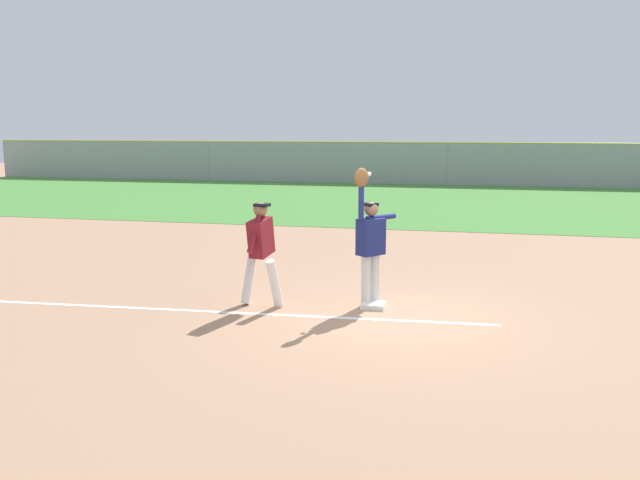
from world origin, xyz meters
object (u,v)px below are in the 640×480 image
Objects in this scene: runner at (261,247)px; parked_car_green at (540,169)px; first_base at (373,305)px; parked_car_blue at (439,168)px; parked_car_black at (347,166)px; baseball at (369,174)px; fielder at (370,239)px.

runner is 0.38× the size of parked_car_green.
first_base is 26.54m from parked_car_blue.
parked_car_black is (-5.31, 26.63, 0.63)m from first_base.
baseball reaches higher than runner.
parked_car_blue is 1.01× the size of parked_car_green.
parked_car_green is at bearing 86.04° from runner.
parked_car_blue is at bearing 97.02° from runner.
parked_car_blue is (1.63, 26.84, -0.32)m from runner.
fielder is (-0.09, 0.13, 1.08)m from first_base.
parked_car_black is at bearing -176.63° from parked_car_blue.
first_base is 2.07m from runner.
fielder is 0.51× the size of parked_car_green.
fielder is at bearing -97.56° from parked_car_green.
first_base is 0.08× the size of parked_car_green.
first_base is at bearing 20.19° from runner.
parked_car_green is (7.00, 27.14, -0.32)m from runner.
baseball is at bearing -97.86° from parked_car_green.
baseball is (-0.07, 0.33, 1.03)m from fielder.
baseball is 0.02× the size of parked_car_green.
fielder is 1.33× the size of runner.
fielder is 26.41m from parked_car_blue.
baseball is 26.71m from parked_car_black.
parked_car_black is (-5.22, 26.50, -0.45)m from fielder.
fielder is 27.01m from parked_car_black.
runner is 2.15m from baseball.
parked_car_blue is at bearing -4.06° from parked_car_black.
parked_car_black is (-5.15, 26.16, -1.47)m from baseball.
parked_car_black is at bearing 101.13° from baseball.
parked_car_green is (10.50, 0.20, 0.00)m from parked_car_black.
first_base is at bearing -97.32° from parked_car_green.
runner is 27.16m from parked_car_black.
parked_car_black is at bearing -40.31° from fielder.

